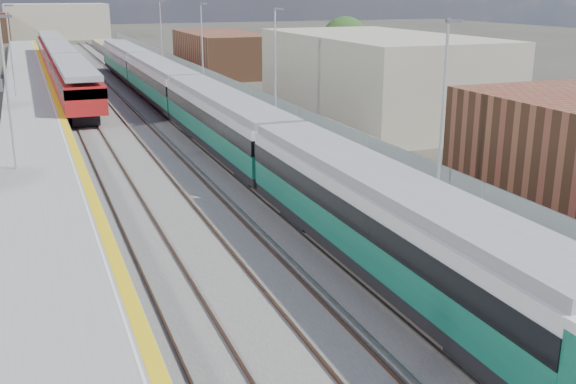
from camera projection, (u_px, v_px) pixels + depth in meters
ground at (159, 120)px, 51.83m from camera, size 320.00×320.00×0.00m
ballast_bed at (125, 116)px, 53.27m from camera, size 10.50×155.00×0.06m
tracks at (129, 112)px, 54.96m from camera, size 8.96×160.00×0.17m
platform_right at (217, 104)px, 55.73m from camera, size 4.70×155.00×8.52m
platform_left at (33, 116)px, 50.76m from camera, size 4.30×155.00×8.52m
green_train at (187, 97)px, 48.84m from camera, size 2.83×78.93×3.12m
red_train at (61, 61)px, 73.73m from camera, size 2.97×60.19×3.75m
tree_d at (345, 40)px, 73.39m from camera, size 5.13×5.13×6.96m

